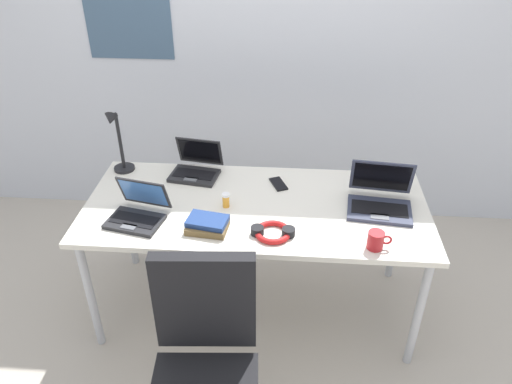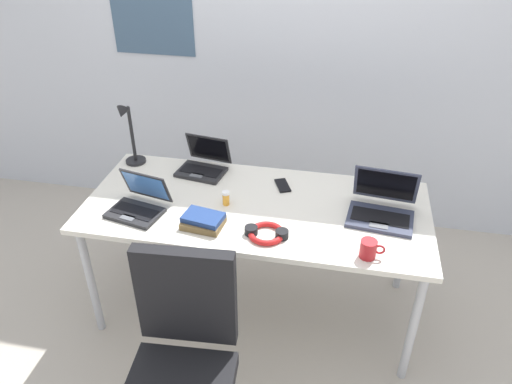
{
  "view_description": "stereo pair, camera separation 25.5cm",
  "coord_description": "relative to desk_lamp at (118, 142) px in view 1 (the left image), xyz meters",
  "views": [
    {
      "loc": [
        0.16,
        -2.14,
        2.2
      ],
      "look_at": [
        0.0,
        0.0,
        0.82
      ],
      "focal_mm": 34.69,
      "sensor_mm": 36.0,
      "label": 1
    },
    {
      "loc": [
        0.42,
        -2.11,
        2.2
      ],
      "look_at": [
        0.0,
        0.0,
        0.82
      ],
      "focal_mm": 34.69,
      "sensor_mm": 36.0,
      "label": 2
    }
  ],
  "objects": [
    {
      "name": "ground_plane",
      "position": [
        0.8,
        -0.28,
        -0.94
      ],
      "size": [
        12.0,
        12.0,
        0.0
      ],
      "primitive_type": "plane",
      "color": "#B7AD9E"
    },
    {
      "name": "wall_back",
      "position": [
        0.8,
        0.82,
        0.36
      ],
      "size": [
        6.0,
        0.13,
        2.6
      ],
      "color": "silver",
      "rests_on": "ground_plane"
    },
    {
      "name": "desk",
      "position": [
        0.8,
        -0.28,
        -0.25
      ],
      "size": [
        1.8,
        0.8,
        0.74
      ],
      "color": "silver",
      "rests_on": "ground_plane"
    },
    {
      "name": "desk_lamp",
      "position": [
        0.0,
        0.0,
        0.0
      ],
      "size": [
        0.12,
        0.18,
        0.4
      ],
      "color": "black",
      "rests_on": "desk"
    },
    {
      "name": "laptop_mid_desk",
      "position": [
        1.44,
        -0.25,
        -0.15
      ],
      "size": [
        0.35,
        0.33,
        0.23
      ],
      "color": "#33384C",
      "rests_on": "desk"
    },
    {
      "name": "laptop_center",
      "position": [
        0.22,
        -0.45,
        -0.16
      ],
      "size": [
        0.31,
        0.3,
        0.19
      ],
      "color": "#232326",
      "rests_on": "desk"
    },
    {
      "name": "laptop_back_right",
      "position": [
        0.43,
        0.01,
        -0.16
      ],
      "size": [
        0.3,
        0.28,
        0.2
      ],
      "color": "#232326",
      "rests_on": "desk"
    },
    {
      "name": "computer_mouse",
      "position": [
        1.48,
        -0.01,
        -0.18
      ],
      "size": [
        0.07,
        0.1,
        0.03
      ],
      "primitive_type": "ellipsoid",
      "rotation": [
        0.0,
        0.0,
        -0.18
      ],
      "color": "black",
      "rests_on": "desk"
    },
    {
      "name": "cell_phone",
      "position": [
        0.91,
        -0.07,
        -0.19
      ],
      "size": [
        0.11,
        0.15,
        0.01
      ],
      "primitive_type": "cube",
      "rotation": [
        0.0,
        0.0,
        0.41
      ],
      "color": "black",
      "rests_on": "desk"
    },
    {
      "name": "headphones",
      "position": [
        0.9,
        -0.52,
        -0.18
      ],
      "size": [
        0.21,
        0.18,
        0.04
      ],
      "color": "red",
      "rests_on": "desk"
    },
    {
      "name": "pill_bottle",
      "position": [
        0.64,
        -0.3,
        -0.16
      ],
      "size": [
        0.04,
        0.04,
        0.08
      ],
      "color": "gold",
      "rests_on": "desk"
    },
    {
      "name": "book_stack",
      "position": [
        0.58,
        -0.51,
        -0.17
      ],
      "size": [
        0.21,
        0.16,
        0.06
      ],
      "color": "brown",
      "rests_on": "desk"
    },
    {
      "name": "coffee_mug",
      "position": [
        1.38,
        -0.59,
        -0.15
      ],
      "size": [
        0.11,
        0.08,
        0.09
      ],
      "color": "#B21E23",
      "rests_on": "desk"
    }
  ]
}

